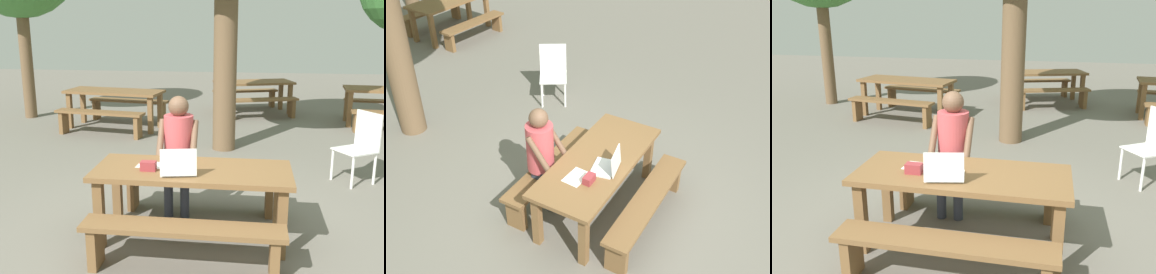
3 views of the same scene
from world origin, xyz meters
TOP-DOWN VIEW (x-y plane):
  - ground_plane at (0.00, 0.00)m, footprint 30.00×30.00m
  - picnic_table_front at (0.00, 0.00)m, footprint 1.90×0.79m
  - bench_near at (0.00, -0.65)m, footprint 1.75×0.30m
  - bench_far at (0.00, 0.65)m, footprint 1.75×0.30m
  - laptop at (-0.11, -0.19)m, footprint 0.38×0.34m
  - small_pouch at (-0.41, -0.11)m, footprint 0.15×0.09m
  - paper_sheet at (-0.40, 0.06)m, footprint 0.31×0.23m
  - person_seated at (-0.23, 0.62)m, footprint 0.44×0.42m
  - plastic_chair at (2.01, 1.92)m, footprint 0.61×0.61m
  - picnic_table_mid at (-2.16, 4.54)m, footprint 2.02×1.01m
  - bench_mid_south at (-2.26, 3.87)m, footprint 1.76×0.55m
  - bench_mid_north at (-2.06, 5.21)m, footprint 1.76×0.55m
  - bench_rear_north at (3.42, 6.11)m, footprint 1.60×0.45m
  - picnic_table_distant at (0.61, 6.45)m, footprint 1.94×1.28m
  - bench_distant_south at (0.80, 5.82)m, footprint 1.62×0.77m
  - bench_distant_north at (0.41, 7.07)m, footprint 1.62×0.77m

SIDE VIEW (x-z plane):
  - ground_plane at x=0.00m, z-range 0.00..0.00m
  - bench_rear_north at x=3.42m, z-range 0.10..0.52m
  - bench_near at x=0.00m, z-range 0.11..0.55m
  - bench_far at x=0.00m, z-range 0.11..0.55m
  - bench_distant_south at x=0.80m, z-range 0.11..0.56m
  - bench_distant_north at x=0.41m, z-range 0.11..0.56m
  - bench_mid_south at x=-2.26m, z-range 0.12..0.59m
  - bench_mid_north at x=-2.06m, z-range 0.12..0.59m
  - plastic_chair at x=2.01m, z-range 0.03..0.98m
  - picnic_table_front at x=0.00m, z-range 0.26..0.99m
  - picnic_table_distant at x=0.61m, z-range 0.26..1.00m
  - picnic_table_mid at x=-2.16m, z-range 0.26..1.03m
  - paper_sheet at x=-0.40m, z-range 0.73..0.73m
  - small_pouch at x=-0.41m, z-range 0.73..0.82m
  - person_seated at x=-0.23m, z-range 0.11..1.44m
  - laptop at x=-0.11m, z-range 0.66..0.93m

